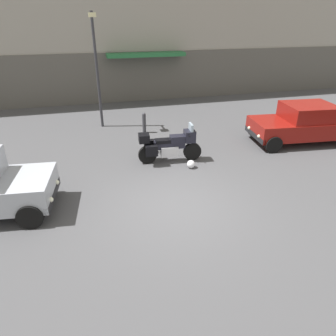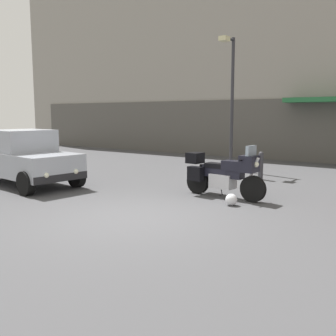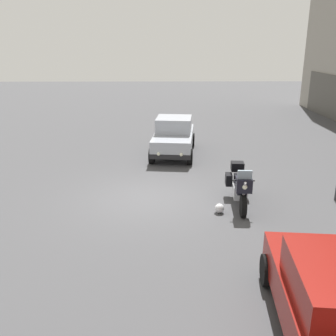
{
  "view_description": "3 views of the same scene",
  "coord_description": "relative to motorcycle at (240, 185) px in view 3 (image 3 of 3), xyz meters",
  "views": [
    {
      "loc": [
        -1.99,
        -6.76,
        4.72
      ],
      "look_at": [
        -0.05,
        0.62,
        0.87
      ],
      "focal_mm": 32.67,
      "sensor_mm": 36.0,
      "label": 1
    },
    {
      "loc": [
        5.11,
        -5.9,
        2.09
      ],
      "look_at": [
        0.48,
        0.54,
        1.0
      ],
      "focal_mm": 41.66,
      "sensor_mm": 36.0,
      "label": 2
    },
    {
      "loc": [
        11.17,
        0.46,
        4.68
      ],
      "look_at": [
        -0.01,
        0.62,
        1.0
      ],
      "focal_mm": 40.24,
      "sensor_mm": 36.0,
      "label": 3
    }
  ],
  "objects": [
    {
      "name": "car_hatchback_near",
      "position": [
        -5.64,
        -1.85,
        0.19
      ],
      "size": [
        3.99,
        2.15,
        1.64
      ],
      "rotation": [
        0.0,
        0.0,
        -0.11
      ],
      "color": "#9EA3AD",
      "rests_on": "ground"
    },
    {
      "name": "motorcycle",
      "position": [
        0.0,
        0.0,
        0.0
      ],
      "size": [
        2.26,
        0.8,
        1.36
      ],
      "rotation": [
        0.0,
        0.0,
        -0.07
      ],
      "color": "black",
      "rests_on": "ground"
    },
    {
      "name": "helmet",
      "position": [
        0.6,
        -0.69,
        -0.48
      ],
      "size": [
        0.28,
        0.28,
        0.28
      ],
      "primitive_type": "sphere",
      "color": "silver",
      "rests_on": "ground"
    },
    {
      "name": "ground_plane",
      "position": [
        -0.56,
        -2.8,
        -0.62
      ],
      "size": [
        80.0,
        80.0,
        0.0
      ],
      "primitive_type": "plane",
      "color": "#424244"
    }
  ]
}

